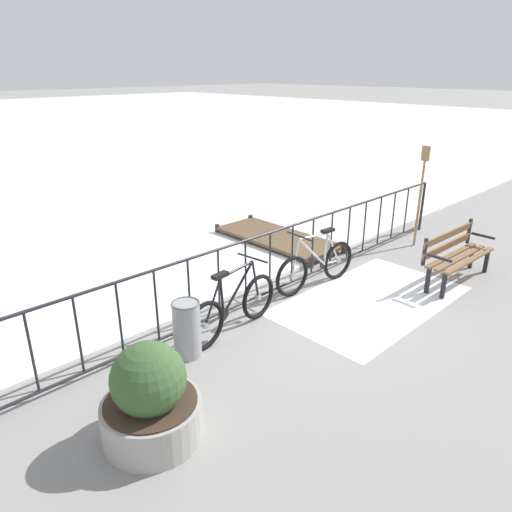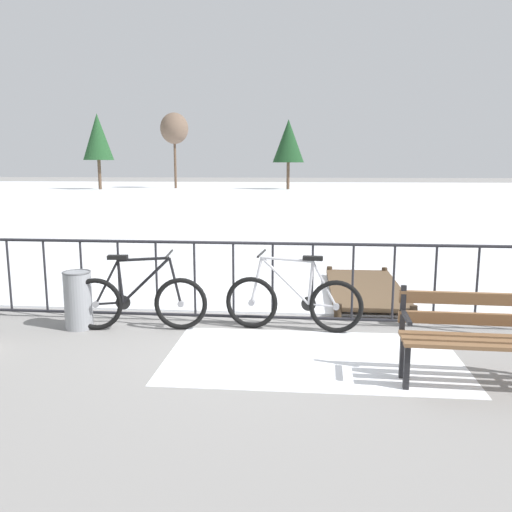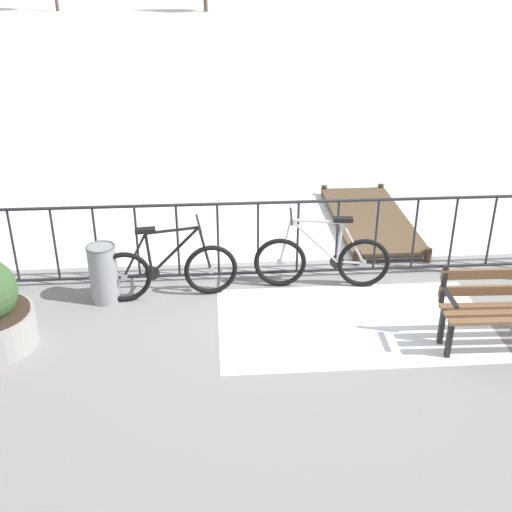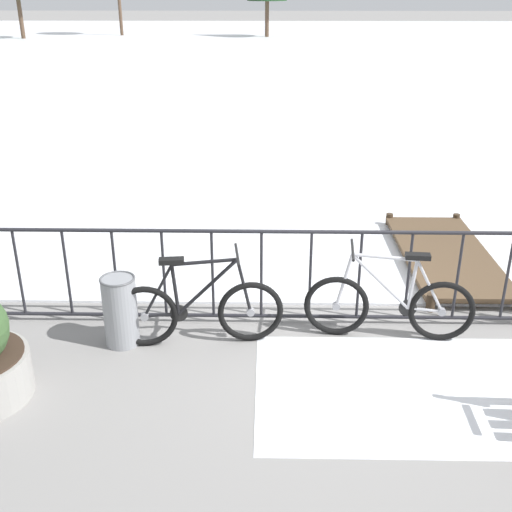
# 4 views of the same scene
# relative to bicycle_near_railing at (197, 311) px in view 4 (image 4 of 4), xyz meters

# --- Properties ---
(ground_plane) EXTENTS (160.00, 160.00, 0.00)m
(ground_plane) POSITION_rel_bicycle_near_railing_xyz_m (1.39, 0.43, -0.37)
(ground_plane) COLOR gray
(frozen_pond) EXTENTS (80.00, 56.00, 0.03)m
(frozen_pond) POSITION_rel_bicycle_near_railing_xyz_m (1.39, 28.83, -0.35)
(frozen_pond) COLOR white
(frozen_pond) RESTS_ON ground
(snow_patch) EXTENTS (3.11, 1.79, 0.01)m
(snow_patch) POSITION_rel_bicycle_near_railing_xyz_m (2.15, -0.77, -0.36)
(snow_patch) COLOR white
(snow_patch) RESTS_ON ground
(railing_fence) EXTENTS (9.06, 0.06, 1.07)m
(railing_fence) POSITION_rel_bicycle_near_railing_xyz_m (1.39, 0.43, 0.19)
(railing_fence) COLOR #232328
(railing_fence) RESTS_ON ground
(bicycle_near_railing) EXTENTS (1.71, 0.52, 0.97)m
(bicycle_near_railing) POSITION_rel_bicycle_near_railing_xyz_m (0.00, 0.00, 0.00)
(bicycle_near_railing) COLOR black
(bicycle_near_railing) RESTS_ON ground
(bicycle_second) EXTENTS (1.71, 0.52, 0.97)m
(bicycle_second) POSITION_rel_bicycle_near_railing_xyz_m (1.92, 0.15, 0.00)
(bicycle_second) COLOR black
(bicycle_second) RESTS_ON ground
(trash_bin) EXTENTS (0.35, 0.35, 0.73)m
(trash_bin) POSITION_rel_bicycle_near_railing_xyz_m (-0.77, -0.01, 0.00)
(trash_bin) COLOR gray
(trash_bin) RESTS_ON ground
(wooden_dock) EXTENTS (1.10, 2.72, 0.20)m
(wooden_dock) POSITION_rel_bicycle_near_railing_xyz_m (3.00, 2.04, -0.25)
(wooden_dock) COLOR brown
(wooden_dock) RESTS_ON ground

